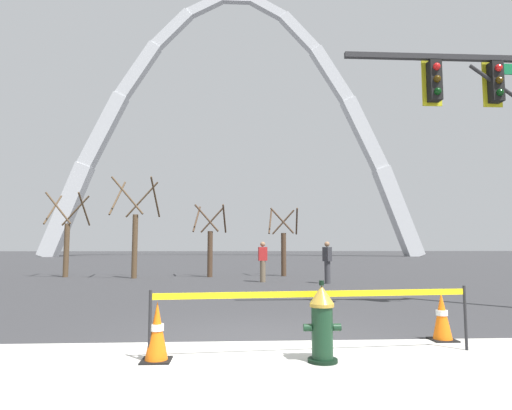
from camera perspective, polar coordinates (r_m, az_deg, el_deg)
The scene contains 13 objects.
ground_plane at distance 6.66m, azimuth 0.59°, elevation -17.63°, with size 240.00×240.00×0.00m, color #333335.
fire_hydrant at distance 5.60m, azimuth 8.61°, elevation -15.05°, with size 0.46×0.48×0.99m.
caution_tape_barrier at distance 5.86m, azimuth 7.86°, elevation -13.44°, with size 4.22×0.44×0.87m.
traffic_cone_by_hydrant at distance 7.31m, azimuth 23.10°, elevation -13.26°, with size 0.36×0.36×0.73m.
traffic_cone_mid_sidewalk at distance 5.72m, azimuth -12.82°, elevation -15.87°, with size 0.36×0.36×0.73m.
traffic_signal_gantry at distance 11.29m, azimuth 30.17°, elevation 8.96°, with size 5.02×0.44×6.00m.
monument_arch at distance 62.13m, azimuth -2.65°, elevation 9.15°, with size 52.42×2.16×38.05m.
tree_far_left at distance 22.03m, azimuth -23.48°, elevation -4.17°, with size 1.78×1.80×3.86m.
tree_left_mid at distance 20.19m, azimuth -15.53°, elevation -3.62°, with size 2.04×2.05×4.43m.
tree_center_left at distance 20.38m, azimuth -6.02°, elevation -5.20°, with size 1.55×1.55×3.32m.
tree_center_right at distance 20.93m, azimuth 3.61°, elevation -5.35°, with size 1.50×1.51×3.21m.
pedestrian_walking_left at distance 16.93m, azimuth 9.29°, elevation -7.34°, with size 0.32×0.39×1.59m.
pedestrian_standing_center at distance 17.45m, azimuth 0.89°, elevation -7.35°, with size 0.36×0.24×1.59m.
Camera 1 is at (-0.42, -6.50, 1.41)m, focal length 30.64 mm.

